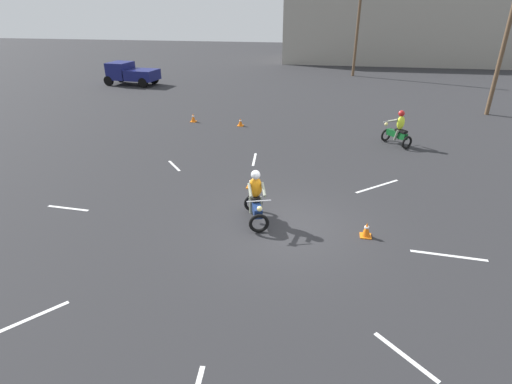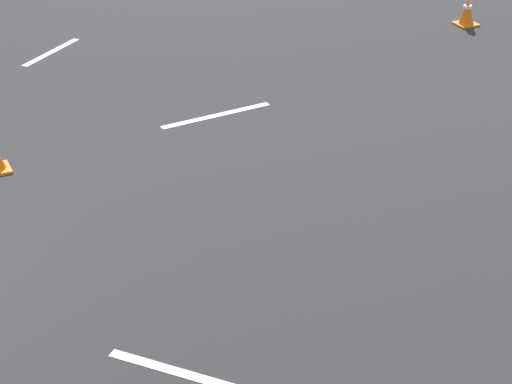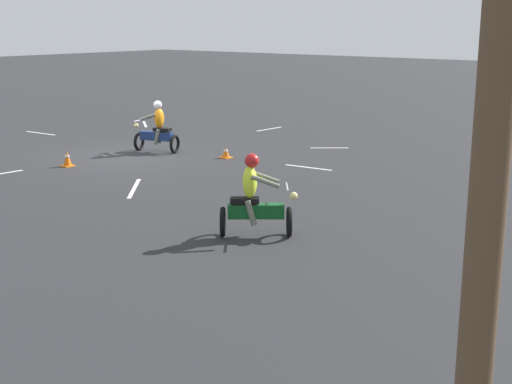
{
  "view_description": "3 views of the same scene",
  "coord_description": "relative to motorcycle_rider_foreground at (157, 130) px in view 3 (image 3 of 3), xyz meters",
  "views": [
    {
      "loc": [
        0.84,
        -10.33,
        6.09
      ],
      "look_at": [
        -0.97,
        0.19,
        1.0
      ],
      "focal_mm": 28.0,
      "sensor_mm": 36.0,
      "label": 1
    },
    {
      "loc": [
        8.65,
        1.1,
        4.99
      ],
      "look_at": [
        1.65,
        4.33,
        0.9
      ],
      "focal_mm": 70.0,
      "sensor_mm": 36.0,
      "label": 2
    },
    {
      "loc": [
        14.74,
        16.82,
        4.13
      ],
      "look_at": [
        4.27,
        8.47,
        0.9
      ],
      "focal_mm": 50.0,
      "sensor_mm": 36.0,
      "label": 3
    }
  ],
  "objects": [
    {
      "name": "ground_plane",
      "position": [
        0.98,
        -0.22,
        -0.73
      ],
      "size": [
        120.0,
        120.0,
        0.0
      ],
      "primitive_type": "plane",
      "color": "#28282B"
    },
    {
      "name": "motorcycle_rider_foreground",
      "position": [
        0.0,
        0.0,
        0.0
      ],
      "size": [
        1.02,
        1.55,
        1.66
      ],
      "rotation": [
        0.0,
        0.0,
        3.45
      ],
      "color": "black",
      "rests_on": "ground"
    },
    {
      "name": "motorcycle_rider_background",
      "position": [
        5.28,
        8.22,
        0.0
      ],
      "size": [
        1.34,
        1.47,
        1.66
      ],
      "rotation": [
        0.0,
        0.0,
        0.67
      ],
      "color": "black",
      "rests_on": "ground"
    },
    {
      "name": "traffic_cone_near_left",
      "position": [
        3.27,
        -0.35,
        -0.51
      ],
      "size": [
        0.32,
        0.32,
        0.45
      ],
      "color": "orange",
      "rests_on": "ground"
    },
    {
      "name": "traffic_cone_near_right",
      "position": [
        -2.6,
        10.13,
        -0.52
      ],
      "size": [
        0.32,
        0.32,
        0.43
      ],
      "color": "orange",
      "rests_on": "ground"
    },
    {
      "name": "traffic_cone_mid_center",
      "position": [
        -0.59,
        2.39,
        -0.56
      ],
      "size": [
        0.32,
        0.32,
        0.34
      ],
      "color": "orange",
      "rests_on": "ground"
    },
    {
      "name": "lane_stripe_ne",
      "position": [
        3.95,
        3.27,
        -0.72
      ],
      "size": [
        1.67,
        1.48,
        0.01
      ],
      "primitive_type": "cube",
      "rotation": [
        0.0,
        0.0,
        2.29
      ],
      "color": "silver",
      "rests_on": "ground"
    },
    {
      "name": "lane_stripe_n",
      "position": [
        -0.97,
        5.22,
        -0.72
      ],
      "size": [
        0.24,
        1.51,
        0.01
      ],
      "primitive_type": "cube",
      "rotation": [
        0.0,
        0.0,
        3.24
      ],
      "color": "silver",
      "rests_on": "ground"
    },
    {
      "name": "lane_stripe_nw",
      "position": [
        -4.09,
        3.92,
        -0.72
      ],
      "size": [
        0.89,
        1.05,
        0.01
      ],
      "primitive_type": "cube",
      "rotation": [
        0.0,
        0.0,
        3.83
      ],
      "color": "silver",
      "rests_on": "ground"
    },
    {
      "name": "lane_stripe_w",
      "position": [
        -6.19,
        -0.23,
        -0.72
      ],
      "size": [
        1.48,
        0.18,
        0.01
      ],
      "primitive_type": "cube",
      "rotation": [
        0.0,
        0.0,
        4.66
      ],
      "color": "silver",
      "rests_on": "ground"
    },
    {
      "name": "lane_stripe_sw",
      "position": [
        -4.08,
        -5.03,
        -0.72
      ],
      "size": [
        1.2,
        1.43,
        0.01
      ],
      "primitive_type": "cube",
      "rotation": [
        0.0,
        0.0,
        5.6
      ],
      "color": "silver",
      "rests_on": "ground"
    },
    {
      "name": "lane_stripe_s",
      "position": [
        0.02,
        -6.33,
        -0.72
      ],
      "size": [
        0.22,
        1.62,
        0.01
      ],
      "primitive_type": "cube",
      "rotation": [
        0.0,
        0.0,
        6.36
      ],
      "color": "silver",
      "rests_on": "ground"
    },
    {
      "name": "utility_pole_near",
      "position": [
        11.44,
        15.04,
        2.91
      ],
      "size": [
        0.24,
        0.24,
        7.26
      ],
      "primitive_type": "cylinder",
      "color": "brown",
      "rests_on": "ground"
    }
  ]
}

